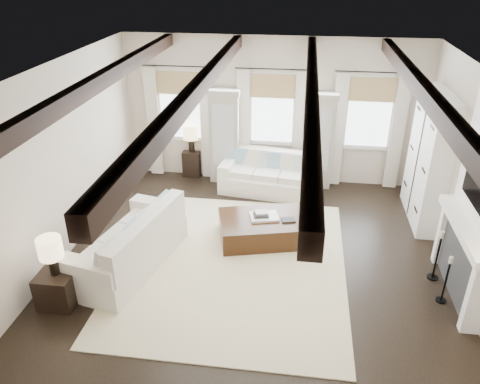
# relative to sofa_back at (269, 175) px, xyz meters

# --- Properties ---
(ground) EXTENTS (7.50, 7.50, 0.00)m
(ground) POSITION_rel_sofa_back_xyz_m (-0.01, -3.12, -0.36)
(ground) COLOR black
(ground) RESTS_ON ground
(room_shell) EXTENTS (6.54, 7.54, 3.22)m
(room_shell) POSITION_rel_sofa_back_xyz_m (0.74, -2.22, 1.53)
(room_shell) COLOR beige
(room_shell) RESTS_ON ground
(area_rug) EXTENTS (3.70, 4.42, 0.02)m
(area_rug) POSITION_rel_sofa_back_xyz_m (-0.35, -2.85, -0.35)
(area_rug) COLOR beige
(area_rug) RESTS_ON ground
(sofa_back) EXTENTS (2.13, 1.19, 0.87)m
(sofa_back) POSITION_rel_sofa_back_xyz_m (0.00, 0.00, 0.00)
(sofa_back) COLOR white
(sofa_back) RESTS_ON ground
(sofa_left) EXTENTS (1.51, 2.44, 0.97)m
(sofa_left) POSITION_rel_sofa_back_xyz_m (-2.00, -3.12, 0.04)
(sofa_left) COLOR white
(sofa_left) RESTS_ON ground
(ottoman) EXTENTS (1.85, 1.41, 0.43)m
(ottoman) POSITION_rel_sofa_back_xyz_m (0.11, -1.98, -0.14)
(ottoman) COLOR black
(ottoman) RESTS_ON ground
(tray) EXTENTS (0.58, 0.49, 0.04)m
(tray) POSITION_rel_sofa_back_xyz_m (0.07, -1.96, 0.10)
(tray) COLOR white
(tray) RESTS_ON ottoman
(book_lower) EXTENTS (0.30, 0.26, 0.04)m
(book_lower) POSITION_rel_sofa_back_xyz_m (0.02, -1.98, 0.14)
(book_lower) COLOR #262628
(book_lower) RESTS_ON tray
(book_upper) EXTENTS (0.26, 0.22, 0.03)m
(book_upper) POSITION_rel_sofa_back_xyz_m (0.03, -1.95, 0.17)
(book_upper) COLOR beige
(book_upper) RESTS_ON book_lower
(book_loose) EXTENTS (0.28, 0.23, 0.03)m
(book_loose) POSITION_rel_sofa_back_xyz_m (0.51, -2.01, 0.09)
(book_loose) COLOR #262628
(book_loose) RESTS_ON ottoman
(side_table_front) EXTENTS (0.53, 0.53, 0.53)m
(side_table_front) POSITION_rel_sofa_back_xyz_m (-2.77, -4.15, -0.09)
(side_table_front) COLOR black
(side_table_front) RESTS_ON ground
(lamp_front) EXTENTS (0.35, 0.35, 0.60)m
(lamp_front) POSITION_rel_sofa_back_xyz_m (-2.77, -4.15, 0.58)
(lamp_front) COLOR black
(lamp_front) RESTS_ON side_table_front
(side_table_back) EXTENTS (0.40, 0.40, 0.60)m
(side_table_back) POSITION_rel_sofa_back_xyz_m (-1.84, 0.59, -0.06)
(side_table_back) COLOR black
(side_table_back) RESTS_ON ground
(lamp_back) EXTENTS (0.36, 0.36, 0.62)m
(lamp_back) POSITION_rel_sofa_back_xyz_m (-1.84, 0.59, 0.66)
(lamp_back) COLOR black
(lamp_back) RESTS_ON side_table_back
(candlestick_near) EXTENTS (0.16, 0.16, 0.80)m
(candlestick_near) POSITION_rel_sofa_back_xyz_m (2.89, -3.34, -0.03)
(candlestick_near) COLOR black
(candlestick_near) RESTS_ON ground
(candlestick_far) EXTENTS (0.18, 0.18, 0.88)m
(candlestick_far) POSITION_rel_sofa_back_xyz_m (2.89, -2.77, 0.01)
(candlestick_far) COLOR black
(candlestick_far) RESTS_ON ground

